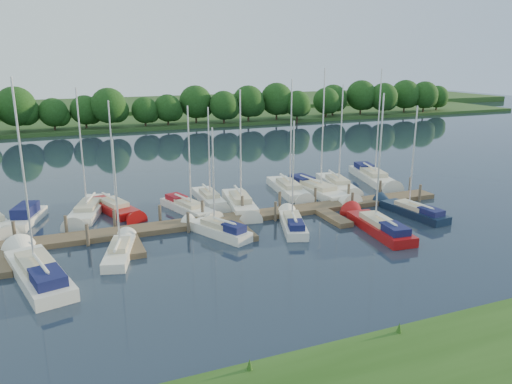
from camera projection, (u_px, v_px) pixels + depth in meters
name	position (u px, v px, depth m)	size (l,w,h in m)	color
ground	(268.00, 257.00, 32.88)	(260.00, 260.00, 0.00)	#182130
dock	(231.00, 222.00, 39.34)	(40.00, 6.00, 0.40)	#4C3F2B
mooring_pilings	(226.00, 213.00, 40.24)	(38.24, 2.84, 2.00)	#473D33
far_shore	(118.00, 120.00, 99.69)	(180.00, 30.00, 0.60)	#234018
distant_hill	(104.00, 107.00, 121.88)	(220.00, 40.00, 1.40)	#315625
treeline	(128.00, 107.00, 87.21)	(145.67, 9.77, 8.23)	#38281C
motorboat	(26.00, 219.00, 39.40)	(3.19, 5.93, 1.85)	white
sailboat_n_2	(88.00, 211.00, 41.72)	(4.15, 8.63, 10.82)	white
sailboat_n_3	(115.00, 209.00, 42.34)	(3.74, 7.66, 9.77)	maroon
sailboat_n_4	(189.00, 208.00, 42.38)	(3.51, 7.37, 9.32)	white
sailboat_n_5	(210.00, 199.00, 45.20)	(1.74, 6.93, 8.94)	white
sailboat_n_6	(240.00, 205.00, 43.38)	(3.06, 8.34, 10.67)	white
sailboat_n_7	(289.00, 190.00, 48.18)	(3.00, 8.89, 11.19)	white
sailboat_n_8	(318.00, 191.00, 47.79)	(3.30, 9.78, 12.20)	white
sailboat_n_9	(338.00, 186.00, 49.97)	(3.26, 8.43, 10.62)	white
sailboat_n_10	(373.00, 178.00, 52.95)	(4.00, 9.61, 12.06)	white
sailboat_s_0	(38.00, 273.00, 29.71)	(4.13, 9.69, 12.23)	white
sailboat_s_1	(120.00, 252.00, 33.12)	(2.90, 6.31, 8.10)	white
sailboat_s_2	(218.00, 231.00, 36.84)	(3.70, 6.21, 8.39)	white
sailboat_s_3	(293.00, 224.00, 38.38)	(3.29, 6.64, 8.59)	white
sailboat_s_4	(378.00, 227.00, 37.71)	(2.69, 8.44, 10.68)	maroon
sailboat_s_5	(412.00, 211.00, 41.55)	(2.41, 7.41, 9.37)	black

